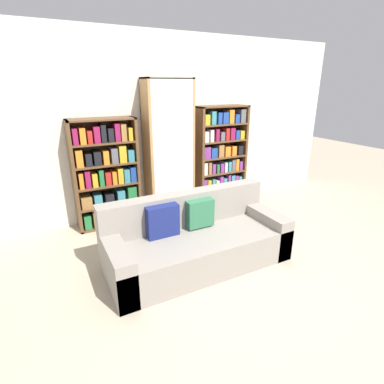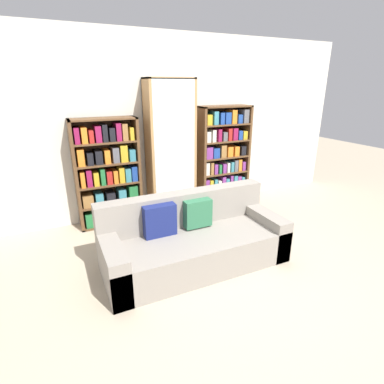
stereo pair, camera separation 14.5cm
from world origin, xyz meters
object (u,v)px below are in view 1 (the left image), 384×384
object	(u,v)px
couch	(196,241)
bookshelf_left	(107,175)
wine_bottle	(217,210)
display_cabinet	(169,150)
bookshelf_right	(220,157)

from	to	relation	value
couch	bookshelf_left	distance (m)	1.70
bookshelf_left	wine_bottle	xyz separation A→B (m)	(1.48, -0.62, -0.59)
display_cabinet	wine_bottle	bearing A→B (deg)	-49.28
couch	bookshelf_right	distance (m)	2.03
bookshelf_right	wine_bottle	distance (m)	0.99
bookshelf_left	bookshelf_right	bearing A→B (deg)	0.01
couch	display_cabinet	distance (m)	1.69
bookshelf_left	wine_bottle	world-z (taller)	bookshelf_left
bookshelf_left	display_cabinet	distance (m)	1.00
display_cabinet	couch	bearing A→B (deg)	-102.14
couch	display_cabinet	world-z (taller)	display_cabinet
bookshelf_right	couch	bearing A→B (deg)	-130.19
bookshelf_left	wine_bottle	size ratio (longest dim) A/B	3.91
couch	bookshelf_right	xyz separation A→B (m)	(1.26, 1.50, 0.53)
bookshelf_left	display_cabinet	size ratio (longest dim) A/B	0.75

